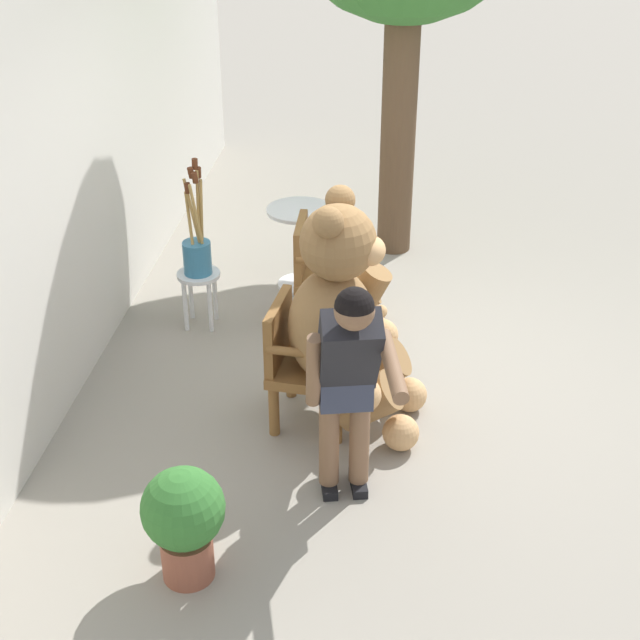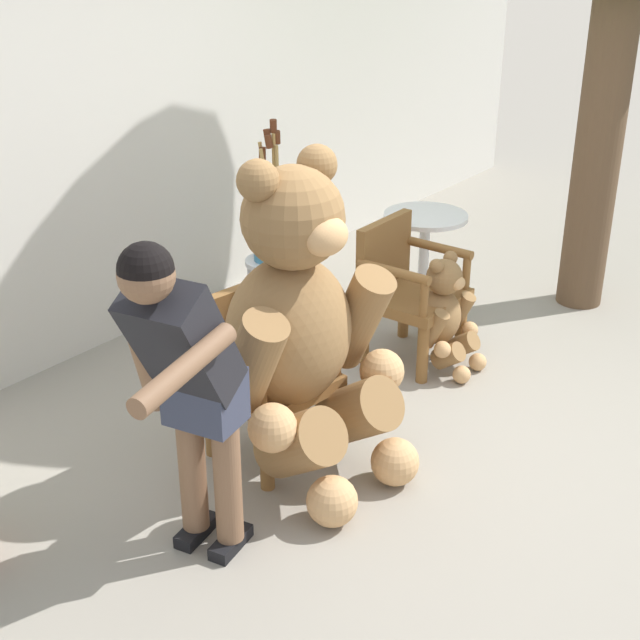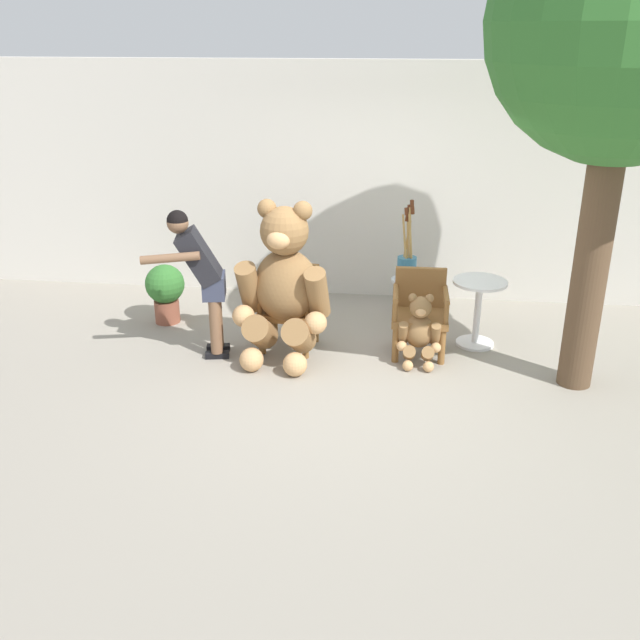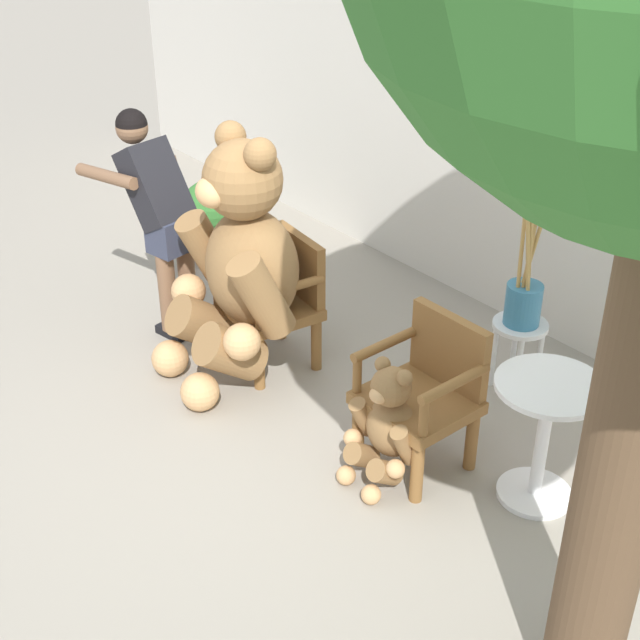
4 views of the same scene
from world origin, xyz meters
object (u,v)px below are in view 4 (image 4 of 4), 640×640
object	(u,v)px
teddy_bear_small	(386,425)
round_side_table	(544,428)
wooden_chair_right	(425,390)
wooden_chair_left	(278,298)
brush_bucket	(524,294)
teddy_bear_large	(239,263)
potted_plant	(210,216)
person_visitor	(159,206)
white_stool	(519,338)

from	to	relation	value
teddy_bear_small	round_side_table	xyz separation A→B (m)	(0.61, 0.53, 0.09)
wooden_chair_right	wooden_chair_left	bearing A→B (deg)	-179.98
round_side_table	wooden_chair_left	bearing A→B (deg)	-172.79
wooden_chair_left	brush_bucket	size ratio (longest dim) A/B	0.93
teddy_bear_large	brush_bucket	world-z (taller)	teddy_bear_large
wooden_chair_left	potted_plant	size ratio (longest dim) A/B	1.26
wooden_chair_left	potted_plant	distance (m)	1.58
teddy_bear_large	teddy_bear_small	bearing A→B (deg)	-0.58
round_side_table	teddy_bear_large	bearing A→B (deg)	-165.34
teddy_bear_large	potted_plant	xyz separation A→B (m)	(-1.49, 0.72, -0.39)
person_visitor	white_stool	world-z (taller)	person_visitor
potted_plant	person_visitor	bearing A→B (deg)	-49.89
wooden_chair_left	wooden_chair_right	distance (m)	1.33
teddy_bear_small	round_side_table	size ratio (longest dim) A/B	1.01
white_stool	brush_bucket	world-z (taller)	brush_bucket
teddy_bear_large	person_visitor	xyz separation A→B (m)	(-0.82, -0.07, 0.12)
brush_bucket	teddy_bear_small	bearing A→B (deg)	-83.20
teddy_bear_large	round_side_table	bearing A→B (deg)	14.66
teddy_bear_large	brush_bucket	bearing A→B (deg)	45.43
teddy_bear_small	round_side_table	distance (m)	0.81
wooden_chair_left	person_visitor	world-z (taller)	person_visitor
wooden_chair_left	white_stool	xyz separation A→B (m)	(1.19, 0.96, -0.11)
teddy_bear_large	round_side_table	size ratio (longest dim) A/B	2.23
wooden_chair_left	wooden_chair_right	size ratio (longest dim) A/B	1.00
white_stool	teddy_bear_large	bearing A→B (deg)	-134.50
brush_bucket	person_visitor	bearing A→B (deg)	-147.29
wooden_chair_right	teddy_bear_small	xyz separation A→B (m)	(0.00, -0.28, -0.10)
wooden_chair_left	teddy_bear_large	size ratio (longest dim) A/B	0.54
wooden_chair_right	person_visitor	bearing A→B (deg)	-171.03
teddy_bear_large	person_visitor	distance (m)	0.83
teddy_bear_large	teddy_bear_small	xyz separation A→B (m)	(1.35, -0.01, -0.43)
brush_bucket	potted_plant	xyz separation A→B (m)	(-2.69, -0.50, -0.27)
brush_bucket	potted_plant	bearing A→B (deg)	-169.49
teddy_bear_large	potted_plant	world-z (taller)	teddy_bear_large
wooden_chair_left	brush_bucket	bearing A→B (deg)	38.85
wooden_chair_left	white_stool	bearing A→B (deg)	38.94
wooden_chair_left	potted_plant	bearing A→B (deg)	163.12
wooden_chair_left	teddy_bear_large	xyz separation A→B (m)	(-0.02, -0.27, 0.32)
person_visitor	teddy_bear_large	bearing A→B (deg)	5.22
brush_bucket	potted_plant	size ratio (longest dim) A/B	1.36
teddy_bear_large	potted_plant	bearing A→B (deg)	154.06
teddy_bear_large	teddy_bear_small	distance (m)	1.42
teddy_bear_small	teddy_bear_large	bearing A→B (deg)	179.42
wooden_chair_left	round_side_table	distance (m)	1.96
person_visitor	white_stool	bearing A→B (deg)	32.78
round_side_table	teddy_bear_small	bearing A→B (deg)	-139.05
brush_bucket	potted_plant	world-z (taller)	brush_bucket
wooden_chair_right	brush_bucket	size ratio (longest dim) A/B	0.93
person_visitor	brush_bucket	distance (m)	2.42
white_stool	potted_plant	world-z (taller)	potted_plant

